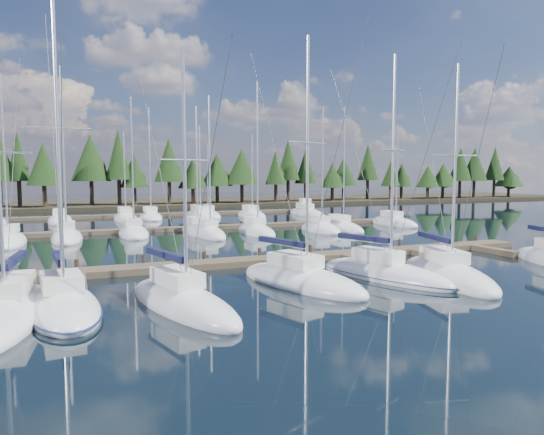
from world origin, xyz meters
name	(u,v)px	position (x,y,z in m)	size (l,w,h in m)	color
ground	(217,241)	(0.00, 30.00, 0.00)	(260.00, 260.00, 0.00)	black
far_shore	(136,203)	(0.00, 90.00, 0.30)	(220.00, 30.00, 0.60)	#2D2619
main_dock	(268,262)	(0.00, 17.36, 0.20)	(44.00, 6.13, 0.90)	brown
back_docks	(175,221)	(0.00, 49.58, 0.20)	(50.00, 21.80, 0.40)	brown
front_sailboat_0	(8,313)	(-14.75, 9.97, 0.27)	(3.75, 10.16, 12.58)	silver
front_sailboat_1	(63,307)	(-12.63, 10.01, 0.29)	(3.91, 8.12, 14.49)	silver
front_sailboat_2	(181,302)	(-7.68, 8.87, 0.28)	(4.77, 9.65, 12.14)	silver
front_sailboat_3	(300,280)	(-0.68, 10.97, 0.28)	(5.61, 9.71, 14.06)	silver
front_sailboat_4	(383,274)	(4.54, 10.64, 0.29)	(5.27, 9.76, 13.51)	silver
front_sailboat_5	(447,275)	(7.86, 9.11, 0.27)	(5.32, 10.08, 12.94)	silver
back_sailboat_rows	(183,223)	(0.15, 45.08, 0.26)	(47.63, 31.86, 16.56)	silver
motor_yacht_right	(305,210)	(22.33, 57.04, 0.44)	(4.47, 8.17, 3.87)	silver
tree_line	(123,167)	(-3.42, 80.31, 7.50)	(185.89, 11.36, 13.67)	black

